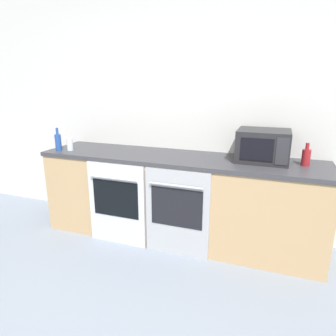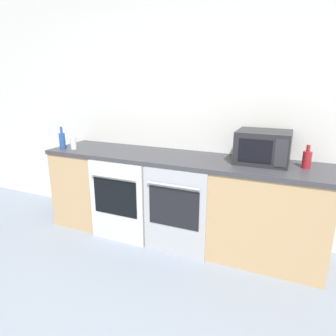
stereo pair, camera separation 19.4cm
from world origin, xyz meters
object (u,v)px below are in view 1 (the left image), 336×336
at_px(oven_left, 117,204).
at_px(bottle_red, 306,157).
at_px(bottle_blue, 58,142).
at_px(oven_right, 177,213).
at_px(microwave, 263,146).
at_px(bottle_clear, 70,144).

distance_m(oven_left, bottle_red, 1.81).
height_order(oven_left, bottle_blue, bottle_blue).
xyz_separation_m(oven_left, bottle_blue, (-0.75, 0.14, 0.55)).
relative_size(oven_right, microwave, 1.82).
height_order(microwave, bottle_red, microwave).
bearing_deg(oven_right, bottle_red, 20.30).
distance_m(bottle_clear, bottle_red, 2.33).
bearing_deg(oven_right, bottle_blue, 174.39).
xyz_separation_m(oven_right, bottle_red, (1.05, 0.39, 0.53)).
bearing_deg(microwave, bottle_red, -4.55).
height_order(oven_right, microwave, microwave).
relative_size(oven_left, bottle_red, 4.17).
xyz_separation_m(oven_right, bottle_blue, (-1.38, 0.14, 0.55)).
xyz_separation_m(microwave, bottle_blue, (-2.06, -0.28, -0.05)).
bearing_deg(oven_left, oven_right, 0.00).
relative_size(microwave, bottle_red, 2.29).
bearing_deg(oven_left, bottle_red, 13.03).
bearing_deg(bottle_clear, oven_left, -16.08).
height_order(oven_left, oven_right, same).
height_order(oven_left, bottle_clear, bottle_clear).
xyz_separation_m(microwave, bottle_clear, (-1.96, -0.23, -0.07)).
xyz_separation_m(oven_right, bottle_clear, (-1.27, 0.19, 0.52)).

